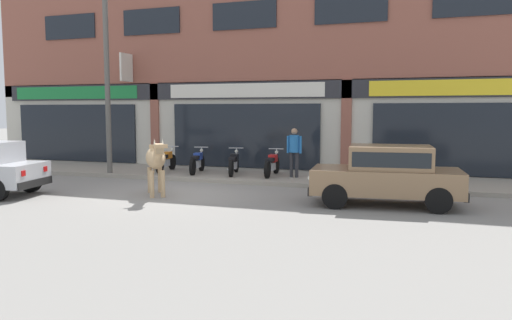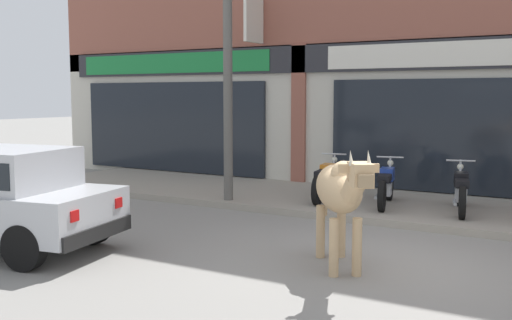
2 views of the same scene
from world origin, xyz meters
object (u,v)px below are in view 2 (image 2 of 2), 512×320
(cow, at_px, (340,191))
(utility_pole, at_px, (228,40))
(motorcycle_0, at_px, (326,180))
(motorcycle_2, at_px, (461,191))
(motorcycle_1, at_px, (386,185))

(cow, bearing_deg, utility_pole, 140.74)
(motorcycle_0, distance_m, utility_pole, 3.37)
(motorcycle_0, height_order, motorcycle_2, same)
(utility_pole, bearing_deg, motorcycle_0, 30.99)
(motorcycle_0, bearing_deg, utility_pole, -149.01)
(motorcycle_0, bearing_deg, motorcycle_2, 0.50)
(cow, relative_size, motorcycle_1, 1.04)
(motorcycle_0, bearing_deg, motorcycle_1, -1.03)
(cow, distance_m, motorcycle_1, 3.97)
(motorcycle_1, bearing_deg, motorcycle_2, 1.88)
(motorcycle_0, relative_size, utility_pole, 0.29)
(motorcycle_1, distance_m, utility_pole, 4.12)
(motorcycle_1, distance_m, motorcycle_2, 1.36)
(cow, height_order, motorcycle_2, cow)
(motorcycle_1, bearing_deg, utility_pole, -161.35)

